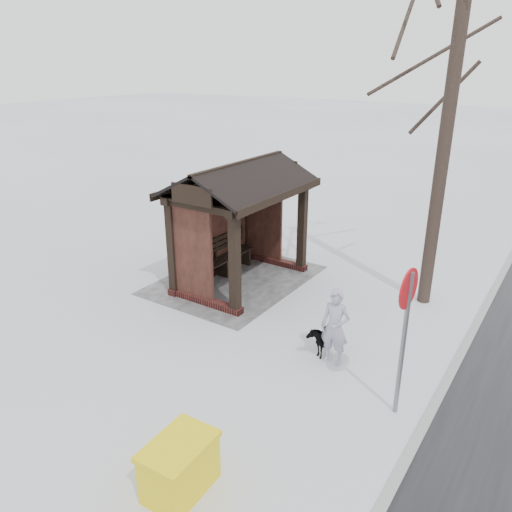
{
  "coord_description": "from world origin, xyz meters",
  "views": [
    {
      "loc": [
        9.49,
        6.8,
        5.28
      ],
      "look_at": [
        0.53,
        0.8,
        1.06
      ],
      "focal_mm": 35.0,
      "sensor_mm": 36.0,
      "label": 1
    }
  ],
  "objects": [
    {
      "name": "ground",
      "position": [
        0.0,
        0.0,
        0.0
      ],
      "size": [
        120.0,
        120.0,
        0.0
      ],
      "primitive_type": "plane",
      "color": "silver",
      "rests_on": "ground"
    },
    {
      "name": "bus_shelter",
      "position": [
        0.0,
        -0.16,
        2.17
      ],
      "size": [
        3.6,
        2.4,
        3.09
      ],
      "color": "#3A1615",
      "rests_on": "ground"
    },
    {
      "name": "trampled_patch",
      "position": [
        0.0,
        -0.2,
        0.01
      ],
      "size": [
        4.2,
        3.2,
        0.02
      ],
      "primitive_type": "cube",
      "color": "gray",
      "rests_on": "ground"
    },
    {
      "name": "road_sign",
      "position": [
        2.76,
        4.98,
        1.79
      ],
      "size": [
        0.64,
        0.11,
        2.5
      ],
      "rotation": [
        0.0,
        0.0,
        -0.08
      ],
      "color": "slate",
      "rests_on": "ground"
    },
    {
      "name": "dog",
      "position": [
        1.84,
        3.18,
        0.32
      ],
      "size": [
        0.81,
        0.46,
        0.65
      ],
      "primitive_type": "imported",
      "rotation": [
        0.0,
        0.0,
        1.72
      ],
      "color": "black",
      "rests_on": "ground"
    },
    {
      "name": "tree_near",
      "position": [
        -1.5,
        4.2,
        6.16
      ],
      "size": [
        3.42,
        3.42,
        9.03
      ],
      "color": "black",
      "rests_on": "ground"
    },
    {
      "name": "grit_bin",
      "position": [
        5.87,
        3.19,
        0.38
      ],
      "size": [
        1.01,
        0.72,
        0.76
      ],
      "rotation": [
        0.0,
        0.0,
        0.04
      ],
      "color": "yellow",
      "rests_on": "ground"
    },
    {
      "name": "pedestrian",
      "position": [
        2.03,
        3.54,
        0.75
      ],
      "size": [
        0.39,
        0.57,
        1.49
      ],
      "primitive_type": "imported",
      "rotation": [
        0.0,
        0.0,
        1.64
      ],
      "color": "#9F98B3",
      "rests_on": "ground"
    },
    {
      "name": "kerb",
      "position": [
        0.0,
        5.5,
        0.01
      ],
      "size": [
        120.0,
        0.15,
        0.06
      ],
      "primitive_type": "cube",
      "color": "gray",
      "rests_on": "ground"
    }
  ]
}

